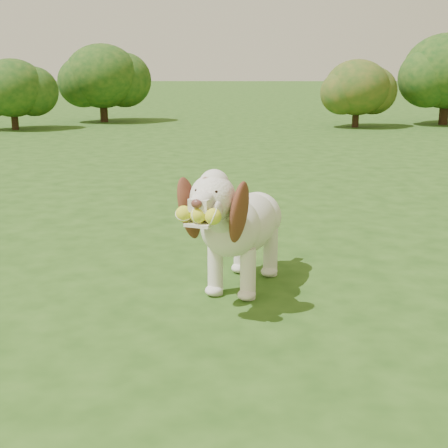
{
  "coord_description": "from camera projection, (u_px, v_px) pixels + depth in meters",
  "views": [
    {
      "loc": [
        0.45,
        -3.09,
        1.14
      ],
      "look_at": [
        0.41,
        -0.22,
        0.4
      ],
      "focal_mm": 50.0,
      "sensor_mm": 36.0,
      "label": 1
    }
  ],
  "objects": [
    {
      "name": "shrub_b",
      "position": [
        102.0,
        76.0,
        12.35
      ],
      "size": [
        1.48,
        1.48,
        1.53
      ],
      "color": "#382314",
      "rests_on": "ground"
    },
    {
      "name": "ground",
      "position": [
        147.0,
        287.0,
        3.28
      ],
      "size": [
        80.0,
        80.0,
        0.0
      ],
      "primitive_type": "plane",
      "color": "#214513",
      "rests_on": "ground"
    },
    {
      "name": "shrub_c",
      "position": [
        357.0,
        87.0,
        11.34
      ],
      "size": [
        1.18,
        1.18,
        1.22
      ],
      "color": "#382314",
      "rests_on": "ground"
    },
    {
      "name": "shrub_d",
      "position": [
        447.0,
        71.0,
        11.75
      ],
      "size": [
        1.65,
        1.65,
        1.71
      ],
      "color": "#382314",
      "rests_on": "ground"
    },
    {
      "name": "dog",
      "position": [
        239.0,
        221.0,
        3.16
      ],
      "size": [
        0.6,
        1.02,
        0.68
      ],
      "rotation": [
        0.0,
        0.0,
        -0.35
      ],
      "color": "silver",
      "rests_on": "ground"
    },
    {
      "name": "shrub_a",
      "position": [
        12.0,
        88.0,
        10.93
      ],
      "size": [
        1.19,
        1.19,
        1.23
      ],
      "color": "#382314",
      "rests_on": "ground"
    }
  ]
}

